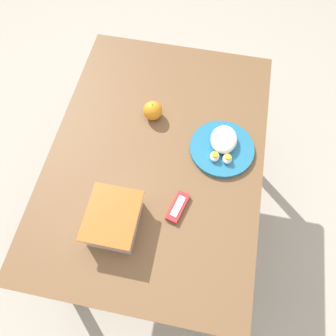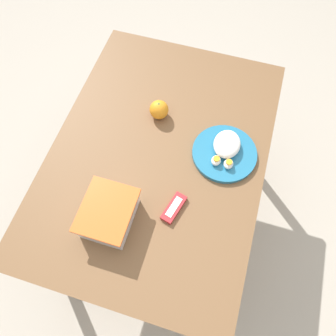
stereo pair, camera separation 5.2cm
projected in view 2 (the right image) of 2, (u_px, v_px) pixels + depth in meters
ground_plane at (162, 212)px, 1.89m from camera, size 10.00×10.00×0.00m
table at (159, 164)px, 1.35m from camera, size 1.15×0.82×0.70m
food_container at (109, 215)px, 1.11m from camera, size 0.20×0.17×0.10m
orange_fruit at (159, 110)px, 1.30m from camera, size 0.08×0.08×0.08m
rice_plate at (225, 151)px, 1.24m from camera, size 0.25×0.25×0.06m
candy_bar at (174, 208)px, 1.15m from camera, size 0.12×0.07×0.02m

